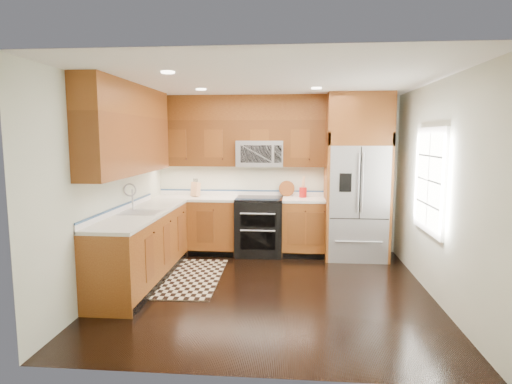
# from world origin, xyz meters

# --- Properties ---
(ground) EXTENTS (4.00, 4.00, 0.00)m
(ground) POSITION_xyz_m (0.00, 0.00, 0.00)
(ground) COLOR black
(ground) RESTS_ON ground
(wall_back) EXTENTS (4.00, 0.02, 2.60)m
(wall_back) POSITION_xyz_m (0.00, 2.00, 1.30)
(wall_back) COLOR silver
(wall_back) RESTS_ON ground
(wall_left) EXTENTS (0.02, 4.00, 2.60)m
(wall_left) POSITION_xyz_m (-2.00, 0.00, 1.30)
(wall_left) COLOR silver
(wall_left) RESTS_ON ground
(wall_right) EXTENTS (0.02, 4.00, 2.60)m
(wall_right) POSITION_xyz_m (2.00, 0.00, 1.30)
(wall_right) COLOR silver
(wall_right) RESTS_ON ground
(window) EXTENTS (0.04, 1.10, 1.30)m
(window) POSITION_xyz_m (1.98, 0.20, 1.40)
(window) COLOR white
(window) RESTS_ON ground
(base_cabinets) EXTENTS (2.85, 3.00, 0.90)m
(base_cabinets) POSITION_xyz_m (-1.23, 0.90, 0.45)
(base_cabinets) COLOR #8F571B
(base_cabinets) RESTS_ON ground
(countertop) EXTENTS (2.86, 3.01, 0.04)m
(countertop) POSITION_xyz_m (-1.09, 1.01, 0.92)
(countertop) COLOR beige
(countertop) RESTS_ON base_cabinets
(upper_cabinets) EXTENTS (2.85, 3.00, 1.15)m
(upper_cabinets) POSITION_xyz_m (-1.15, 1.09, 2.02)
(upper_cabinets) COLOR brown
(upper_cabinets) RESTS_ON ground
(range) EXTENTS (0.76, 0.67, 0.95)m
(range) POSITION_xyz_m (-0.25, 1.67, 0.47)
(range) COLOR black
(range) RESTS_ON ground
(microwave) EXTENTS (0.76, 0.40, 0.42)m
(microwave) POSITION_xyz_m (-0.25, 1.80, 1.66)
(microwave) COLOR #B2B2B7
(microwave) RESTS_ON ground
(refrigerator) EXTENTS (0.98, 0.75, 2.60)m
(refrigerator) POSITION_xyz_m (1.30, 1.63, 1.30)
(refrigerator) COLOR #B2B2B7
(refrigerator) RESTS_ON ground
(sink_faucet) EXTENTS (0.54, 0.44, 0.37)m
(sink_faucet) POSITION_xyz_m (-1.73, 0.23, 0.99)
(sink_faucet) COLOR #B2B2B7
(sink_faucet) RESTS_ON countertop
(rug) EXTENTS (1.05, 1.71, 0.01)m
(rug) POSITION_xyz_m (-1.20, 0.38, 0.01)
(rug) COLOR black
(rug) RESTS_ON ground
(knife_block) EXTENTS (0.14, 0.17, 0.30)m
(knife_block) POSITION_xyz_m (-1.33, 1.77, 1.06)
(knife_block) COLOR tan
(knife_block) RESTS_ON countertop
(utensil_crock) EXTENTS (0.16, 0.16, 0.35)m
(utensil_crock) POSITION_xyz_m (0.46, 1.81, 1.06)
(utensil_crock) COLOR #AA1514
(utensil_crock) RESTS_ON countertop
(cutting_board) EXTENTS (0.27, 0.27, 0.02)m
(cutting_board) POSITION_xyz_m (0.19, 1.93, 0.95)
(cutting_board) COLOR brown
(cutting_board) RESTS_ON countertop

